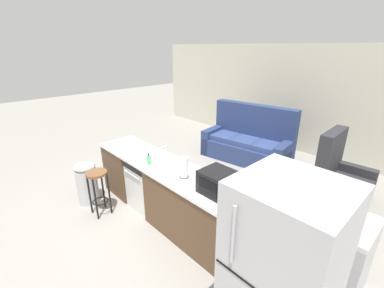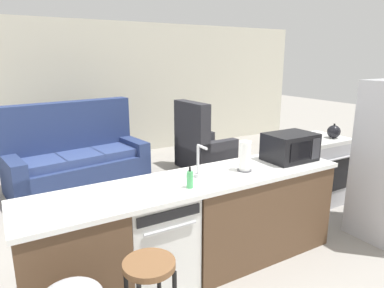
{
  "view_description": "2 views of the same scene",
  "coord_description": "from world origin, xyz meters",
  "px_view_note": "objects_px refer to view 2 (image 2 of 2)",
  "views": [
    {
      "loc": [
        2.95,
        -2.04,
        2.53
      ],
      "look_at": [
        -0.04,
        0.77,
        0.97
      ],
      "focal_mm": 24.0,
      "sensor_mm": 36.0,
      "label": 1
    },
    {
      "loc": [
        -1.29,
        -2.4,
        1.93
      ],
      "look_at": [
        0.5,
        0.64,
        1.03
      ],
      "focal_mm": 32.0,
      "sensor_mm": 36.0,
      "label": 2
    }
  ],
  "objects_px": {
    "microwave": "(290,147)",
    "dishwasher": "(154,241)",
    "stove_range": "(314,170)",
    "paper_towel_roll": "(245,156)",
    "soap_bottle": "(190,179)",
    "couch": "(76,160)",
    "kettle": "(334,132)",
    "armchair": "(201,149)"
  },
  "relations": [
    {
      "from": "stove_range",
      "to": "soap_bottle",
      "type": "bearing_deg",
      "value": -163.39
    },
    {
      "from": "couch",
      "to": "armchair",
      "type": "height_order",
      "value": "couch"
    },
    {
      "from": "paper_towel_roll",
      "to": "microwave",
      "type": "bearing_deg",
      "value": 3.21
    },
    {
      "from": "stove_range",
      "to": "paper_towel_roll",
      "type": "relative_size",
      "value": 3.19
    },
    {
      "from": "paper_towel_roll",
      "to": "kettle",
      "type": "distance_m",
      "value": 1.91
    },
    {
      "from": "soap_bottle",
      "to": "kettle",
      "type": "relative_size",
      "value": 0.86
    },
    {
      "from": "stove_range",
      "to": "paper_towel_roll",
      "type": "bearing_deg",
      "value": -160.87
    },
    {
      "from": "microwave",
      "to": "dishwasher",
      "type": "bearing_deg",
      "value": 179.95
    },
    {
      "from": "couch",
      "to": "stove_range",
      "type": "bearing_deg",
      "value": -41.05
    },
    {
      "from": "dishwasher",
      "to": "couch",
      "type": "relative_size",
      "value": 0.4
    },
    {
      "from": "microwave",
      "to": "soap_bottle",
      "type": "distance_m",
      "value": 1.28
    },
    {
      "from": "microwave",
      "to": "armchair",
      "type": "distance_m",
      "value": 2.7
    },
    {
      "from": "kettle",
      "to": "dishwasher",
      "type": "bearing_deg",
      "value": -171.32
    },
    {
      "from": "microwave",
      "to": "soap_bottle",
      "type": "bearing_deg",
      "value": -173.35
    },
    {
      "from": "paper_towel_roll",
      "to": "dishwasher",
      "type": "bearing_deg",
      "value": 177.76
    },
    {
      "from": "stove_range",
      "to": "soap_bottle",
      "type": "xyz_separation_m",
      "value": [
        -2.34,
        -0.7,
        0.52
      ]
    },
    {
      "from": "dishwasher",
      "to": "microwave",
      "type": "distance_m",
      "value": 1.65
    },
    {
      "from": "dishwasher",
      "to": "soap_bottle",
      "type": "xyz_separation_m",
      "value": [
        0.26,
        -0.15,
        0.55
      ]
    },
    {
      "from": "couch",
      "to": "armchair",
      "type": "relative_size",
      "value": 1.76
    },
    {
      "from": "dishwasher",
      "to": "kettle",
      "type": "relative_size",
      "value": 4.1
    },
    {
      "from": "dishwasher",
      "to": "soap_bottle",
      "type": "height_order",
      "value": "soap_bottle"
    },
    {
      "from": "paper_towel_roll",
      "to": "couch",
      "type": "distance_m",
      "value": 3.1
    },
    {
      "from": "dishwasher",
      "to": "paper_towel_roll",
      "type": "bearing_deg",
      "value": -2.24
    },
    {
      "from": "paper_towel_roll",
      "to": "armchair",
      "type": "height_order",
      "value": "armchair"
    },
    {
      "from": "soap_bottle",
      "to": "armchair",
      "type": "xyz_separation_m",
      "value": [
        1.8,
        2.7,
        -0.62
      ]
    },
    {
      "from": "stove_range",
      "to": "dishwasher",
      "type": "bearing_deg",
      "value": -168.09
    },
    {
      "from": "couch",
      "to": "dishwasher",
      "type": "bearing_deg",
      "value": -89.31
    },
    {
      "from": "couch",
      "to": "microwave",
      "type": "bearing_deg",
      "value": -61.18
    },
    {
      "from": "soap_bottle",
      "to": "stove_range",
      "type": "bearing_deg",
      "value": 16.61
    },
    {
      "from": "couch",
      "to": "paper_towel_roll",
      "type": "bearing_deg",
      "value": -71.74
    },
    {
      "from": "stove_range",
      "to": "armchair",
      "type": "relative_size",
      "value": 0.75
    },
    {
      "from": "paper_towel_roll",
      "to": "soap_bottle",
      "type": "xyz_separation_m",
      "value": [
        -0.65,
        -0.11,
        -0.07
      ]
    },
    {
      "from": "dishwasher",
      "to": "stove_range",
      "type": "relative_size",
      "value": 0.93
    },
    {
      "from": "paper_towel_roll",
      "to": "soap_bottle",
      "type": "bearing_deg",
      "value": -170.16
    },
    {
      "from": "dishwasher",
      "to": "armchair",
      "type": "height_order",
      "value": "armchair"
    },
    {
      "from": "dishwasher",
      "to": "couch",
      "type": "bearing_deg",
      "value": 90.69
    },
    {
      "from": "stove_range",
      "to": "couch",
      "type": "bearing_deg",
      "value": 138.95
    },
    {
      "from": "armchair",
      "to": "dishwasher",
      "type": "bearing_deg",
      "value": -128.86
    },
    {
      "from": "dishwasher",
      "to": "paper_towel_roll",
      "type": "relative_size",
      "value": 2.98
    },
    {
      "from": "microwave",
      "to": "paper_towel_roll",
      "type": "xyz_separation_m",
      "value": [
        -0.62,
        -0.03,
        -0.0
      ]
    },
    {
      "from": "soap_bottle",
      "to": "armchair",
      "type": "height_order",
      "value": "armchair"
    },
    {
      "from": "couch",
      "to": "soap_bottle",
      "type": "bearing_deg",
      "value": -84.35
    }
  ]
}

